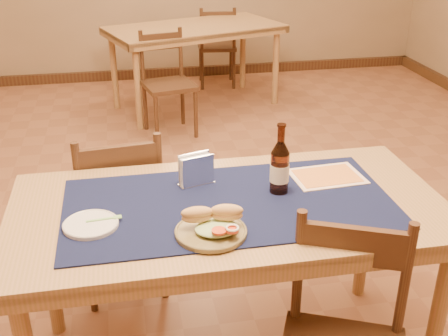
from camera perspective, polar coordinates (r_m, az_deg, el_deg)
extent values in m
cube|color=#915E3F|center=(3.14, -2.44, -8.82)|extent=(6.00, 7.00, 0.02)
cylinder|color=#9E734A|center=(2.28, 20.82, -14.35)|extent=(0.06, 0.06, 0.71)
cylinder|color=#9E734A|center=(2.54, -17.39, -9.35)|extent=(0.06, 0.06, 0.71)
cylinder|color=#9E734A|center=(2.73, 14.18, -6.21)|extent=(0.06, 0.06, 0.71)
cube|color=#9E734A|center=(2.07, 0.52, -4.16)|extent=(1.60, 0.80, 0.04)
cube|color=#0E1136|center=(2.06, 0.52, -3.61)|extent=(1.20, 0.60, 0.01)
cube|color=#402917|center=(6.28, -7.28, 9.51)|extent=(6.00, 0.06, 0.10)
cylinder|color=#9E734A|center=(4.74, -8.73, 7.98)|extent=(0.06, 0.06, 0.71)
cylinder|color=#9E734A|center=(5.34, 5.26, 10.16)|extent=(0.06, 0.06, 0.71)
cylinder|color=#9E734A|center=(5.29, -11.10, 9.63)|extent=(0.06, 0.06, 0.71)
cylinder|color=#9E734A|center=(5.83, 1.92, 11.56)|extent=(0.06, 0.06, 0.71)
cube|color=#9E734A|center=(5.17, -2.98, 14.00)|extent=(1.69, 1.20, 0.04)
cylinder|color=#402917|center=(3.00, -7.49, -5.67)|extent=(0.03, 0.03, 0.43)
cylinder|color=#402917|center=(2.98, -14.02, -6.56)|extent=(0.03, 0.03, 0.43)
cylinder|color=#402917|center=(2.72, -6.17, -9.25)|extent=(0.03, 0.03, 0.43)
cylinder|color=#402917|center=(2.69, -13.43, -10.29)|extent=(0.03, 0.03, 0.43)
cube|color=#402917|center=(2.73, -10.63, -4.10)|extent=(0.44, 0.44, 0.04)
cube|color=#402917|center=(2.42, -10.69, 0.74)|extent=(0.34, 0.07, 0.13)
cylinder|color=#402917|center=(2.49, -6.58, -1.15)|extent=(0.03, 0.03, 0.44)
cylinder|color=#402917|center=(2.46, -14.42, -2.18)|extent=(0.03, 0.03, 0.44)
cube|color=#402917|center=(1.86, 13.08, -7.67)|extent=(0.33, 0.16, 0.13)
cylinder|color=#402917|center=(1.92, 7.57, -10.02)|extent=(0.03, 0.03, 0.44)
cylinder|color=#402917|center=(1.93, 17.90, -10.95)|extent=(0.03, 0.03, 0.44)
cylinder|color=#402917|center=(4.47, -6.88, 4.98)|extent=(0.03, 0.03, 0.41)
cylinder|color=#402917|center=(4.56, -2.89, 5.57)|extent=(0.03, 0.03, 0.41)
cylinder|color=#402917|center=(4.77, -8.00, 6.24)|extent=(0.03, 0.03, 0.41)
cylinder|color=#402917|center=(4.85, -4.23, 6.78)|extent=(0.03, 0.03, 0.41)
cube|color=#402917|center=(4.59, -5.61, 8.34)|extent=(0.46, 0.46, 0.04)
cube|color=#402917|center=(4.67, -6.44, 12.67)|extent=(0.33, 0.09, 0.13)
cylinder|color=#402917|center=(4.66, -8.35, 11.12)|extent=(0.03, 0.03, 0.42)
cylinder|color=#402917|center=(4.75, -4.43, 11.58)|extent=(0.03, 0.03, 0.42)
cylinder|color=#402917|center=(6.13, 0.70, 10.79)|extent=(0.03, 0.03, 0.41)
cylinder|color=#402917|center=(6.11, -2.38, 10.72)|extent=(0.03, 0.03, 0.41)
cylinder|color=#402917|center=(5.82, 1.01, 9.99)|extent=(0.03, 0.03, 0.41)
cylinder|color=#402917|center=(5.80, -2.23, 9.91)|extent=(0.03, 0.03, 0.41)
cube|color=#402917|center=(5.91, -0.74, 12.26)|extent=(0.42, 0.42, 0.04)
cube|color=#402917|center=(5.68, -0.63, 14.97)|extent=(0.33, 0.06, 0.13)
cylinder|color=#402917|center=(5.71, 1.05, 13.92)|extent=(0.03, 0.03, 0.41)
cylinder|color=#402917|center=(5.69, -2.30, 13.86)|extent=(0.03, 0.03, 0.41)
cylinder|color=olive|center=(1.87, -1.34, -6.51)|extent=(0.24, 0.24, 0.01)
torus|color=olive|center=(1.87, -1.34, -6.38)|extent=(0.24, 0.24, 0.01)
ellipsoid|color=#B9D894|center=(1.86, -0.74, -6.13)|extent=(0.15, 0.12, 0.03)
ellipsoid|color=tan|center=(1.86, -2.78, -4.78)|extent=(0.10, 0.05, 0.06)
ellipsoid|color=tan|center=(1.87, 0.30, -4.57)|extent=(0.11, 0.06, 0.06)
cylinder|color=red|center=(1.81, -0.51, -6.40)|extent=(0.05, 0.05, 0.01)
cylinder|color=red|center=(1.82, 0.81, -6.31)|extent=(0.04, 0.04, 0.01)
torus|color=white|center=(1.81, 0.85, -6.10)|extent=(0.05, 0.05, 0.01)
cylinder|color=silver|center=(1.97, -13.39, -5.61)|extent=(0.19, 0.19, 0.01)
torus|color=silver|center=(1.96, -13.40, -5.48)|extent=(0.19, 0.19, 0.01)
cube|color=#85CA6E|center=(1.97, -12.51, -5.14)|extent=(0.09, 0.02, 0.00)
cube|color=#85CA6E|center=(1.98, -10.76, -4.92)|extent=(0.03, 0.02, 0.00)
cylinder|color=#411A0B|center=(2.11, 5.65, -0.46)|extent=(0.07, 0.07, 0.16)
cone|color=#411A0B|center=(2.07, 5.77, 2.05)|extent=(0.07, 0.07, 0.04)
cylinder|color=#411A0B|center=(2.05, 5.83, 3.40)|extent=(0.03, 0.03, 0.06)
cylinder|color=#411A0B|center=(2.04, 5.88, 4.34)|extent=(0.03, 0.03, 0.01)
cylinder|color=#FFF1CB|center=(2.11, 5.65, -0.46)|extent=(0.07, 0.07, 0.07)
cube|color=silver|center=(2.20, -2.81, -1.56)|extent=(0.15, 0.09, 0.00)
cube|color=silver|center=(2.15, -2.61, -0.33)|extent=(0.13, 0.04, 0.12)
cube|color=silver|center=(2.19, -3.09, 0.12)|extent=(0.13, 0.04, 0.12)
cube|color=silver|center=(2.17, -2.85, -0.22)|extent=(0.13, 0.07, 0.11)
cube|color=#3970B8|center=(2.15, -2.65, -0.15)|extent=(0.09, 0.03, 0.04)
cube|color=beige|center=(2.29, 10.41, -0.83)|extent=(0.29, 0.22, 0.00)
cube|color=orange|center=(2.29, 10.41, -0.77)|extent=(0.25, 0.18, 0.00)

